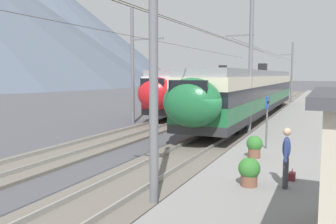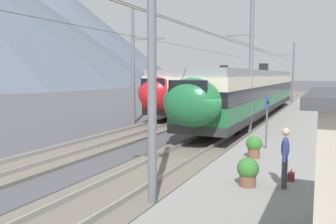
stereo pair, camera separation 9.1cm
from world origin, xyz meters
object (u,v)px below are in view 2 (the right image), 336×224
Objects in this scene: passenger_walking at (285,155)px; catenary_mast_far_side at (135,64)px; train_near_platform at (253,91)px; catenary_mast_east at (292,71)px; platform_sign at (267,110)px; handbag_beside_passenger at (291,176)px; train_far_track at (212,88)px; potted_plant_platform_edge at (254,145)px; catenary_mast_mid at (249,65)px; potted_plant_by_shelter at (248,170)px; catenary_mast_west at (148,50)px.

catenary_mast_far_side is at bearing 44.58° from passenger_walking.
train_near_platform is 0.58× the size of catenary_mast_east.
passenger_walking is at bearing -165.47° from platform_sign.
train_near_platform reaches higher than handbag_beside_passenger.
train_near_platform is 1.12× the size of train_far_track.
catenary_mast_far_side is 58.95× the size of potted_plant_platform_edge.
platform_sign is at bearing -155.40° from train_far_track.
handbag_beside_passenger is (-17.39, -4.65, -1.71)m from train_near_platform.
train_near_platform is 8.01m from catenary_mast_mid.
passenger_walking reaches higher than handbag_beside_passenger.
train_far_track is 0.52× the size of catenary_mast_mid.
train_far_track is 14.05m from catenary_mast_mid.
potted_plant_platform_edge is (-8.61, -10.19, -3.42)m from catenary_mast_far_side.
potted_plant_platform_edge is at bearing 8.39° from potted_plant_by_shelter.
train_far_track is 14.63m from catenary_mast_east.
platform_sign is (-6.73, -10.33, -2.27)m from catenary_mast_far_side.
platform_sign is at bearing -123.09° from catenary_mast_far_side.
catenary_mast_mid reaches higher than train_far_track.
catenary_mast_west is 37.93m from catenary_mast_east.
potted_plant_platform_edge is (3.21, 1.46, -0.47)m from passenger_walking.
passenger_walking is 3.56m from potted_plant_platform_edge.
platform_sign is 5.49m from potted_plant_by_shelter.
catenary_mast_west is 22.34× the size of platform_sign.
passenger_walking is (1.84, -3.26, -2.82)m from catenary_mast_west.
potted_plant_platform_edge is at bearing 33.37° from handbag_beside_passenger.
catenary_mast_west reaches higher than train_far_track.
handbag_beside_passenger is (0.82, -0.11, -0.82)m from passenger_walking.
catenary_mast_west is at bearing 128.38° from handbag_beside_passenger.
potted_plant_platform_edge is (-7.32, -1.80, -3.20)m from catenary_mast_mid.
passenger_walking is (-22.97, -9.50, -0.88)m from train_far_track.
train_far_track is 24.20m from handbag_beside_passenger.
catenary_mast_mid reaches higher than catenary_mast_east.
train_near_platform is 6.88m from train_far_track.
potted_plant_by_shelter is at bearing 135.64° from handbag_beside_passenger.
catenary_mast_east is (17.88, -1.28, 1.74)m from train_near_platform.
potted_plant_platform_edge reaches higher than potted_plant_by_shelter.
train_near_platform is 15.38m from potted_plant_platform_edge.
potted_plant_platform_edge is (-32.88, -1.80, -3.10)m from catenary_mast_east.
potted_plant_by_shelter is at bearing 105.23° from passenger_walking.
train_far_track is 0.52× the size of catenary_mast_west.
potted_plant_platform_edge is (5.05, -1.79, -3.29)m from catenary_mast_west.
platform_sign is at bearing -166.22° from train_near_platform.
catenary_mast_east reaches higher than potted_plant_platform_edge.
train_far_track is 0.52× the size of catenary_mast_far_side.
catenary_mast_far_side is 16.54m from handbag_beside_passenger.
train_near_platform is 9.78m from catenary_mast_far_side.
catenary_mast_mid is (-7.69, -1.28, 1.84)m from train_near_platform.
catenary_mast_far_side is 12.54m from platform_sign.
train_near_platform is 20.19m from catenary_mast_west.
catenary_mast_mid is 22.34× the size of platform_sign.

